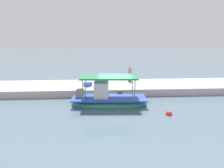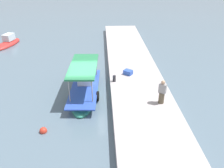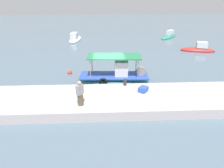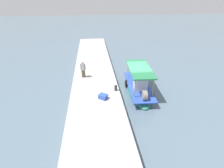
{
  "view_description": "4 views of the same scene",
  "coord_description": "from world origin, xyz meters",
  "px_view_note": "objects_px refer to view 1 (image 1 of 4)",
  "views": [
    {
      "loc": [
        1.07,
        15.01,
        5.62
      ],
      "look_at": [
        0.08,
        -2.48,
        1.02
      ],
      "focal_mm": 31.18,
      "sensor_mm": 36.0,
      "label": 1
    },
    {
      "loc": [
        -14.17,
        -1.08,
        8.83
      ],
      "look_at": [
        0.32,
        -1.76,
        0.92
      ],
      "focal_mm": 36.32,
      "sensor_mm": 36.0,
      "label": 2
    },
    {
      "loc": [
        -0.51,
        -16.41,
        7.24
      ],
      "look_at": [
        0.19,
        -1.92,
        0.77
      ],
      "focal_mm": 33.24,
      "sensor_mm": 36.0,
      "label": 3
    },
    {
      "loc": [
        14.43,
        -3.84,
        8.39
      ],
      "look_at": [
        0.72,
        -2.25,
        1.08
      ],
      "focal_mm": 28.22,
      "sensor_mm": 36.0,
      "label": 4
    }
  ],
  "objects_px": {
    "main_fishing_boat": "(108,100)",
    "cargo_crate": "(88,84)",
    "fisherman_near_bollard": "(130,74)",
    "mooring_bollard": "(100,87)",
    "marker_buoy": "(169,114)"
  },
  "relations": [
    {
      "from": "cargo_crate",
      "to": "marker_buoy",
      "type": "height_order",
      "value": "cargo_crate"
    },
    {
      "from": "cargo_crate",
      "to": "main_fishing_boat",
      "type": "bearing_deg",
      "value": 117.85
    },
    {
      "from": "main_fishing_boat",
      "to": "cargo_crate",
      "type": "distance_m",
      "value": 3.88
    },
    {
      "from": "cargo_crate",
      "to": "marker_buoy",
      "type": "bearing_deg",
      "value": 137.14
    },
    {
      "from": "main_fishing_boat",
      "to": "mooring_bollard",
      "type": "bearing_deg",
      "value": -74.43
    },
    {
      "from": "fisherman_near_bollard",
      "to": "cargo_crate",
      "type": "height_order",
      "value": "fisherman_near_bollard"
    },
    {
      "from": "fisherman_near_bollard",
      "to": "cargo_crate",
      "type": "distance_m",
      "value": 4.66
    },
    {
      "from": "cargo_crate",
      "to": "fisherman_near_bollard",
      "type": "bearing_deg",
      "value": -158.59
    },
    {
      "from": "mooring_bollard",
      "to": "fisherman_near_bollard",
      "type": "bearing_deg",
      "value": -137.37
    },
    {
      "from": "mooring_bollard",
      "to": "cargo_crate",
      "type": "height_order",
      "value": "mooring_bollard"
    },
    {
      "from": "main_fishing_boat",
      "to": "marker_buoy",
      "type": "relative_size",
      "value": 14.01
    },
    {
      "from": "fisherman_near_bollard",
      "to": "mooring_bollard",
      "type": "distance_m",
      "value": 4.27
    },
    {
      "from": "fisherman_near_bollard",
      "to": "marker_buoy",
      "type": "xyz_separation_m",
      "value": [
        -1.75,
        7.3,
        -1.33
      ]
    },
    {
      "from": "main_fishing_boat",
      "to": "mooring_bollard",
      "type": "distance_m",
      "value": 2.36
    },
    {
      "from": "main_fishing_boat",
      "to": "fisherman_near_bollard",
      "type": "height_order",
      "value": "main_fishing_boat"
    }
  ]
}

